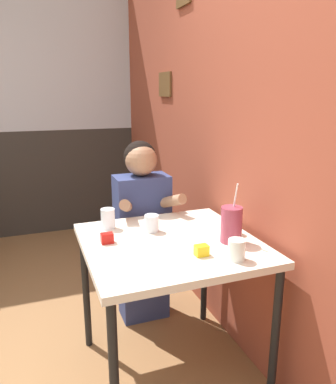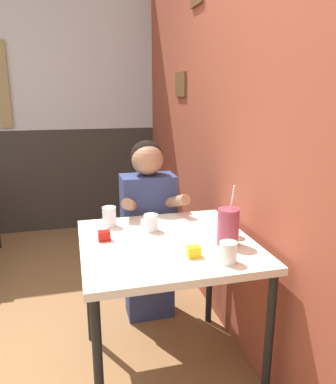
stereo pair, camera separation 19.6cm
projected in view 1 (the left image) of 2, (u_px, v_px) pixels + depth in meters
brick_wall_right at (180, 110)px, 2.86m from camera, size 0.08×4.69×2.70m
main_table at (170, 255)px, 1.88m from camera, size 0.84×0.84×0.77m
person_seated at (142, 229)px, 2.42m from camera, size 0.42×0.40×1.19m
cocktail_pitcher at (231, 225)px, 1.83m from camera, size 0.10×0.10×0.30m
glass_near_pitcher at (108, 219)px, 2.02m from camera, size 0.08×0.08×0.11m
glass_center at (237, 250)px, 1.64m from camera, size 0.08×0.08×0.09m
glass_far_side at (229, 223)px, 1.95m from camera, size 0.07×0.07×0.10m
glass_by_brick at (152, 223)px, 1.98m from camera, size 0.08×0.08×0.09m
condiment_ketchup at (107, 238)px, 1.83m from camera, size 0.06×0.04×0.05m
condiment_mustard at (201, 250)px, 1.69m from camera, size 0.06×0.04×0.05m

